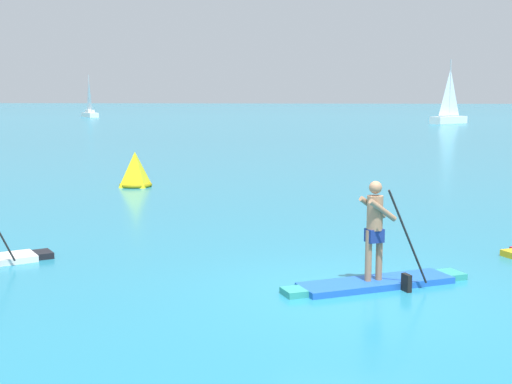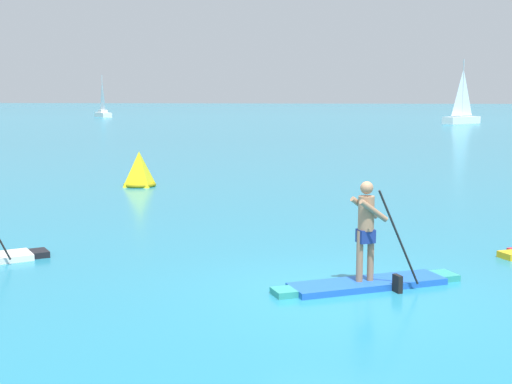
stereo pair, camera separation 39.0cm
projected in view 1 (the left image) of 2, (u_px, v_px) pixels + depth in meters
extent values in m
plane|color=teal|center=(351.00, 292.00, 10.96)|extent=(440.00, 440.00, 0.00)
cube|color=black|center=(43.00, 254.00, 13.27)|extent=(0.55, 0.58, 0.12)
cube|color=blue|center=(376.00, 283.00, 11.28)|extent=(2.66, 1.78, 0.10)
cube|color=teal|center=(451.00, 275.00, 11.81)|extent=(0.51, 0.57, 0.10)
cube|color=teal|center=(294.00, 292.00, 10.76)|extent=(0.48, 0.51, 0.10)
cylinder|color=#997051|center=(379.00, 255.00, 11.23)|extent=(0.11, 0.11, 0.84)
cylinder|color=#997051|center=(368.00, 256.00, 11.16)|extent=(0.11, 0.11, 0.84)
cube|color=navy|center=(374.00, 235.00, 11.15)|extent=(0.33, 0.31, 0.22)
cylinder|color=#997051|center=(375.00, 213.00, 11.10)|extent=(0.26, 0.26, 0.56)
sphere|color=#997051|center=(376.00, 187.00, 11.04)|extent=(0.21, 0.21, 0.21)
cylinder|color=#997051|center=(373.00, 207.00, 11.25)|extent=(0.50, 0.33, 0.42)
cylinder|color=#997051|center=(383.00, 210.00, 10.96)|extent=(0.50, 0.33, 0.42)
cylinder|color=black|center=(408.00, 237.00, 10.86)|extent=(0.71, 0.38, 1.58)
cube|color=black|center=(406.00, 284.00, 10.97)|extent=(0.16, 0.21, 0.32)
pyramid|color=yellow|center=(135.00, 169.00, 23.35)|extent=(1.28, 1.28, 1.20)
torus|color=olive|center=(136.00, 185.00, 23.42)|extent=(1.12, 1.12, 0.12)
cube|color=white|center=(90.00, 115.00, 93.77)|extent=(3.67, 4.65, 0.62)
cylinder|color=#B2B2B7|center=(89.00, 94.00, 93.37)|extent=(0.12, 0.12, 5.08)
pyramid|color=white|center=(89.00, 95.00, 93.39)|extent=(1.26, 1.83, 4.53)
cube|color=silver|center=(90.00, 111.00, 93.70)|extent=(1.67, 1.91, 0.37)
cube|color=white|center=(449.00, 120.00, 73.60)|extent=(4.45, 4.43, 0.75)
cylinder|color=#B2B2B7|center=(450.00, 88.00, 73.12)|extent=(0.12, 0.12, 6.03)
pyramid|color=white|center=(450.00, 92.00, 73.17)|extent=(1.80, 1.41, 5.00)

